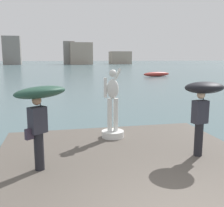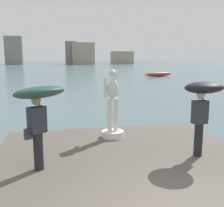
% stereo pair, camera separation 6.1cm
% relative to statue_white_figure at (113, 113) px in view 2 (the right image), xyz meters
% --- Properties ---
extents(ground_plane, '(400.00, 400.00, 0.00)m').
position_rel_statue_white_figure_xyz_m(ground_plane, '(-0.07, 34.95, -1.20)').
color(ground_plane, '#4C666B').
extents(pier, '(6.69, 9.28, 0.40)m').
position_rel_statue_white_figure_xyz_m(pier, '(-0.07, -3.41, -1.00)').
color(pier, '#564F47').
rests_on(pier, ground).
extents(statue_white_figure, '(0.73, 0.93, 2.23)m').
position_rel_statue_white_figure_xyz_m(statue_white_figure, '(0.00, 0.00, 0.00)').
color(statue_white_figure, silver).
rests_on(statue_white_figure, pier).
extents(onlooker_left, '(1.62, 1.63, 2.01)m').
position_rel_statue_white_figure_xyz_m(onlooker_left, '(-2.15, -2.08, 0.79)').
color(onlooker_left, black).
rests_on(onlooker_left, pier).
extents(onlooker_right, '(1.14, 1.15, 1.99)m').
position_rel_statue_white_figure_xyz_m(onlooker_right, '(1.94, -2.06, 0.77)').
color(onlooker_right, black).
rests_on(onlooker_right, pier).
extents(boat_far, '(4.91, 2.05, 0.72)m').
position_rel_statue_white_figure_xyz_m(boat_far, '(14.10, 31.90, -0.84)').
color(boat_far, '#9E2D28').
rests_on(boat_far, ground).
extents(distant_skyline, '(66.82, 11.50, 11.77)m').
position_rel_statue_white_figure_xyz_m(distant_skyline, '(-0.46, 112.50, 3.57)').
color(distant_skyline, gray).
rests_on(distant_skyline, ground).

